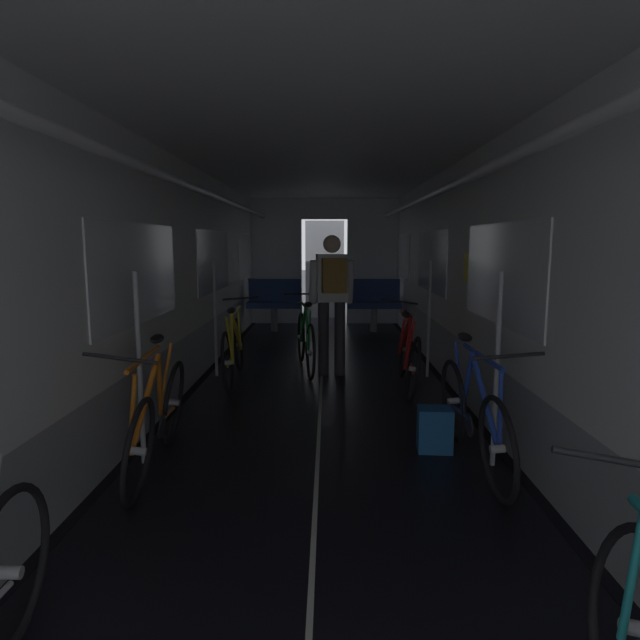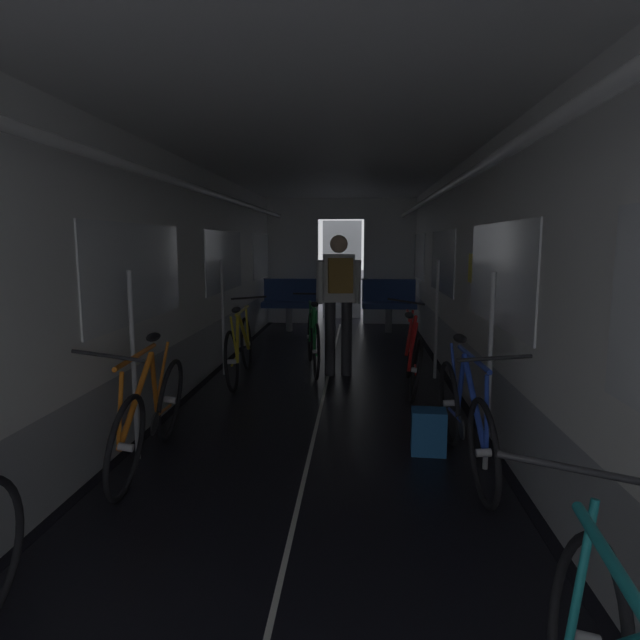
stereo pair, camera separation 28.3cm
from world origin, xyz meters
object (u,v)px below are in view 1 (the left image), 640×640
at_px(bench_seat_far_left, 274,300).
at_px(bicycle_yellow, 233,349).
at_px(bicycle_orange, 157,417).
at_px(backpack_on_floor, 435,429).
at_px(bicycle_red, 408,354).
at_px(person_cyclist_aisle, 332,292).
at_px(bench_seat_far_right, 374,300).
at_px(bicycle_blue, 473,415).
at_px(bicycle_green_in_aisle, 306,340).

relative_size(bench_seat_far_left, bicycle_yellow, 0.58).
height_order(bicycle_orange, backpack_on_floor, bicycle_orange).
relative_size(bicycle_red, bicycle_orange, 1.00).
distance_m(bicycle_orange, backpack_on_floor, 2.07).
relative_size(bench_seat_far_left, bicycle_orange, 0.58).
height_order(bench_seat_far_left, person_cyclist_aisle, person_cyclist_aisle).
bearing_deg(person_cyclist_aisle, backpack_on_floor, -71.94).
distance_m(bench_seat_far_right, bicycle_blue, 6.01).
xyz_separation_m(bicycle_yellow, bicycle_green_in_aisle, (0.81, 0.57, 0.00)).
bearing_deg(bench_seat_far_left, bicycle_blue, -71.48).
height_order(bicycle_green_in_aisle, backpack_on_floor, bicycle_green_in_aisle).
xyz_separation_m(bench_seat_far_right, bicycle_green_in_aisle, (-1.10, -3.06, -0.18)).
bearing_deg(bicycle_yellow, bench_seat_far_left, 88.23).
relative_size(bicycle_yellow, bicycle_green_in_aisle, 1.01).
height_order(bicycle_yellow, backpack_on_floor, bicycle_yellow).
height_order(bench_seat_far_right, bicycle_orange, bicycle_orange).
bearing_deg(person_cyclist_aisle, bicycle_green_in_aisle, 141.09).
height_order(bench_seat_far_right, bicycle_yellow, bench_seat_far_right).
bearing_deg(bench_seat_far_right, backpack_on_floor, -89.97).
xyz_separation_m(bench_seat_far_left, backpack_on_floor, (1.80, -5.71, -0.40)).
height_order(bench_seat_far_right, backpack_on_floor, bench_seat_far_right).
bearing_deg(bicycle_red, bench_seat_far_left, 115.63).
bearing_deg(bicycle_green_in_aisle, backpack_on_floor, -67.33).
height_order(bicycle_red, bicycle_orange, same).
bearing_deg(bicycle_green_in_aisle, person_cyclist_aisle, -38.91).
bearing_deg(bicycle_blue, person_cyclist_aisle, 110.21).
xyz_separation_m(bicycle_red, bicycle_orange, (-2.09, -2.18, -0.00)).
bearing_deg(bench_seat_far_right, bicycle_yellow, -117.75).
distance_m(bench_seat_far_left, bicycle_blue, 6.33).
height_order(person_cyclist_aisle, bicycle_green_in_aisle, person_cyclist_aisle).
bearing_deg(bicycle_red, bicycle_blue, -86.03).
distance_m(bench_seat_far_right, person_cyclist_aisle, 3.44).
bearing_deg(bicycle_orange, backpack_on_floor, 9.93).
height_order(bicycle_blue, person_cyclist_aisle, person_cyclist_aisle).
bearing_deg(bicycle_yellow, bicycle_blue, -48.11).
bearing_deg(bicycle_green_in_aisle, bicycle_orange, -107.04).
bearing_deg(bench_seat_far_right, bicycle_green_in_aisle, -109.85).
xyz_separation_m(bench_seat_far_right, bicycle_orange, (-2.03, -6.06, -0.19)).
bearing_deg(bicycle_orange, bicycle_blue, 1.66).
xyz_separation_m(bicycle_orange, person_cyclist_aisle, (1.25, 2.74, 0.63)).
relative_size(bench_seat_far_right, bicycle_green_in_aisle, 0.59).
height_order(bicycle_orange, bicycle_green_in_aisle, bicycle_orange).
bearing_deg(bench_seat_far_left, bicycle_yellow, -91.77).
xyz_separation_m(bicycle_orange, bicycle_green_in_aisle, (0.92, 3.01, 0.00)).
distance_m(bicycle_red, bicycle_orange, 3.02).
xyz_separation_m(bench_seat_far_left, bicycle_green_in_aisle, (0.70, -3.06, -0.18)).
xyz_separation_m(bench_seat_far_left, bicycle_orange, (-0.23, -6.06, -0.19)).
distance_m(bench_seat_far_right, bicycle_red, 3.89).
bearing_deg(bicycle_orange, bicycle_green_in_aisle, 72.96).
xyz_separation_m(bicycle_red, bicycle_blue, (0.15, -2.12, 0.00)).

